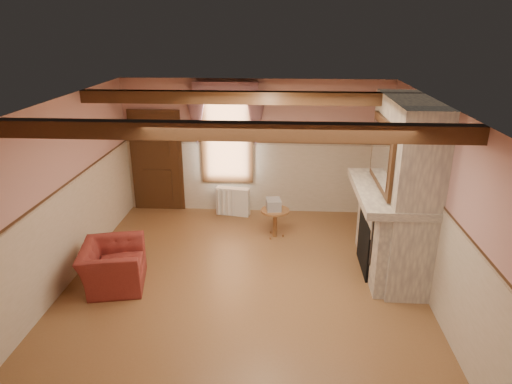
# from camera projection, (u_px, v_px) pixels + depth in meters

# --- Properties ---
(floor) EXTENTS (5.50, 6.00, 0.01)m
(floor) POSITION_uv_depth(u_px,v_px,m) (244.00, 283.00, 7.15)
(floor) COLOR brown
(floor) RESTS_ON ground
(ceiling) EXTENTS (5.50, 6.00, 0.01)m
(ceiling) POSITION_uv_depth(u_px,v_px,m) (242.00, 104.00, 6.17)
(ceiling) COLOR silver
(ceiling) RESTS_ON wall_back
(wall_back) EXTENTS (5.50, 0.02, 2.80)m
(wall_back) POSITION_uv_depth(u_px,v_px,m) (256.00, 147.00, 9.47)
(wall_back) COLOR tan
(wall_back) RESTS_ON floor
(wall_front) EXTENTS (5.50, 0.02, 2.80)m
(wall_front) POSITION_uv_depth(u_px,v_px,m) (212.00, 329.00, 3.86)
(wall_front) COLOR tan
(wall_front) RESTS_ON floor
(wall_left) EXTENTS (0.02, 6.00, 2.80)m
(wall_left) POSITION_uv_depth(u_px,v_px,m) (60.00, 196.00, 6.82)
(wall_left) COLOR tan
(wall_left) RESTS_ON floor
(wall_right) EXTENTS (0.02, 6.00, 2.80)m
(wall_right) POSITION_uv_depth(u_px,v_px,m) (435.00, 204.00, 6.50)
(wall_right) COLOR tan
(wall_right) RESTS_ON floor
(wainscot) EXTENTS (5.50, 6.00, 1.50)m
(wainscot) POSITION_uv_depth(u_px,v_px,m) (244.00, 240.00, 6.89)
(wainscot) COLOR beige
(wainscot) RESTS_ON floor
(chair_rail) EXTENTS (5.50, 6.00, 0.08)m
(chair_rail) POSITION_uv_depth(u_px,v_px,m) (243.00, 194.00, 6.63)
(chair_rail) COLOR black
(chair_rail) RESTS_ON wainscot
(firebox) EXTENTS (0.20, 0.95, 0.90)m
(firebox) POSITION_uv_depth(u_px,v_px,m) (369.00, 244.00, 7.44)
(firebox) COLOR black
(firebox) RESTS_ON floor
(armchair) EXTENTS (1.09, 1.19, 0.67)m
(armchair) POSITION_uv_depth(u_px,v_px,m) (113.00, 266.00, 7.00)
(armchair) COLOR maroon
(armchair) RESTS_ON floor
(side_table) EXTENTS (0.70, 0.70, 0.55)m
(side_table) POSITION_uv_depth(u_px,v_px,m) (275.00, 223.00, 8.62)
(side_table) COLOR brown
(side_table) RESTS_ON floor
(book_stack) EXTENTS (0.31, 0.36, 0.20)m
(book_stack) POSITION_uv_depth(u_px,v_px,m) (273.00, 204.00, 8.50)
(book_stack) COLOR #B7AD8C
(book_stack) RESTS_ON side_table
(radiator) EXTENTS (0.72, 0.30, 0.60)m
(radiator) POSITION_uv_depth(u_px,v_px,m) (233.00, 201.00, 9.60)
(radiator) COLOR white
(radiator) RESTS_ON floor
(bowl) EXTENTS (0.32, 0.32, 0.08)m
(bowl) POSITION_uv_depth(u_px,v_px,m) (390.00, 184.00, 7.14)
(bowl) COLOR brown
(bowl) RESTS_ON mantel
(mantel_clock) EXTENTS (0.14, 0.24, 0.20)m
(mantel_clock) POSITION_uv_depth(u_px,v_px,m) (382.00, 168.00, 7.71)
(mantel_clock) COLOR black
(mantel_clock) RESTS_ON mantel
(oil_lamp) EXTENTS (0.11, 0.11, 0.28)m
(oil_lamp) POSITION_uv_depth(u_px,v_px,m) (385.00, 171.00, 7.46)
(oil_lamp) COLOR gold
(oil_lamp) RESTS_ON mantel
(candle_red) EXTENTS (0.06, 0.06, 0.16)m
(candle_red) POSITION_uv_depth(u_px,v_px,m) (403.00, 202.00, 6.30)
(candle_red) COLOR maroon
(candle_red) RESTS_ON mantel
(jar_yellow) EXTENTS (0.06, 0.06, 0.12)m
(jar_yellow) POSITION_uv_depth(u_px,v_px,m) (393.00, 189.00, 6.88)
(jar_yellow) COLOR gold
(jar_yellow) RESTS_ON mantel
(fireplace) EXTENTS (0.85, 2.00, 2.80)m
(fireplace) POSITION_uv_depth(u_px,v_px,m) (402.00, 190.00, 7.08)
(fireplace) COLOR gray
(fireplace) RESTS_ON floor
(mantel) EXTENTS (1.05, 2.05, 0.12)m
(mantel) POSITION_uv_depth(u_px,v_px,m) (390.00, 192.00, 7.10)
(mantel) COLOR gray
(mantel) RESTS_ON fireplace
(overmantel_mirror) EXTENTS (0.06, 1.44, 1.04)m
(overmantel_mirror) POSITION_uv_depth(u_px,v_px,m) (382.00, 154.00, 6.90)
(overmantel_mirror) COLOR silver
(overmantel_mirror) RESTS_ON fireplace
(door) EXTENTS (1.10, 0.10, 2.10)m
(door) POSITION_uv_depth(u_px,v_px,m) (157.00, 162.00, 9.66)
(door) COLOR black
(door) RESTS_ON floor
(window) EXTENTS (1.06, 0.08, 2.02)m
(window) POSITION_uv_depth(u_px,v_px,m) (227.00, 135.00, 9.39)
(window) COLOR white
(window) RESTS_ON wall_back
(window_drapes) EXTENTS (1.30, 0.14, 1.40)m
(window_drapes) POSITION_uv_depth(u_px,v_px,m) (226.00, 107.00, 9.09)
(window_drapes) COLOR gray
(window_drapes) RESTS_ON wall_back
(ceiling_beam_front) EXTENTS (5.50, 0.18, 0.20)m
(ceiling_beam_front) POSITION_uv_depth(u_px,v_px,m) (232.00, 131.00, 5.08)
(ceiling_beam_front) COLOR black
(ceiling_beam_front) RESTS_ON ceiling
(ceiling_beam_back) EXTENTS (5.50, 0.18, 0.20)m
(ceiling_beam_back) POSITION_uv_depth(u_px,v_px,m) (249.00, 98.00, 7.33)
(ceiling_beam_back) COLOR black
(ceiling_beam_back) RESTS_ON ceiling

